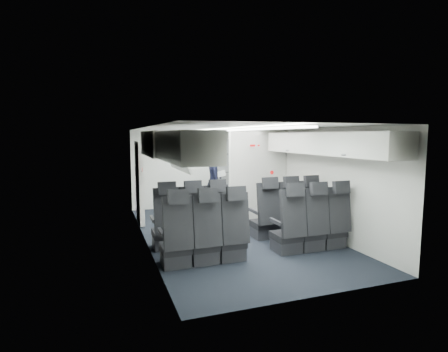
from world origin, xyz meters
TOP-DOWN VIEW (x-y plane):
  - cabin_shell at (0.00, 0.00)m, footprint 3.41×6.01m
  - seat_row_front at (-0.00, -0.53)m, footprint 3.33×0.56m
  - seat_row_mid at (-0.00, -1.43)m, footprint 3.33×0.56m
  - overhead_bin_left_rear at (-1.40, -2.00)m, footprint 0.53×1.80m
  - overhead_bin_left_front_open at (-1.44, -0.25)m, footprint 0.64×1.70m
  - overhead_bin_right_rear at (1.40, -2.00)m, footprint 0.53×1.80m
  - overhead_bin_right_front at (1.40, -0.25)m, footprint 0.53×1.70m
  - bulkhead_partition at (0.98, 0.80)m, footprint 1.40×0.15m
  - galley_unit at (0.95, 2.72)m, footprint 0.85×0.52m
  - boarding_door at (-1.64, 1.55)m, footprint 0.12×1.27m
  - flight_attendant at (0.21, 1.79)m, footprint 0.50×0.68m
  - carry_on_bag at (-1.39, -0.30)m, footprint 0.39×0.28m
  - papers at (0.40, 1.74)m, footprint 0.22×0.05m

SIDE VIEW (x-z plane):
  - seat_row_front at x=0.00m, z-range -0.21..1.02m
  - seat_row_mid at x=0.00m, z-range -0.21..1.02m
  - flight_attendant at x=0.21m, z-range 0.00..1.71m
  - galley_unit at x=0.95m, z-range 0.00..1.90m
  - boarding_door at x=-1.64m, z-range 0.02..1.88m
  - papers at x=0.40m, z-range 0.97..1.12m
  - bulkhead_partition at x=0.98m, z-range 0.01..2.14m
  - cabin_shell at x=0.00m, z-range 0.04..2.21m
  - overhead_bin_left_front_open at x=-1.44m, z-range 1.38..2.10m
  - carry_on_bag at x=-1.39m, z-range 1.68..1.92m
  - overhead_bin_right_front at x=1.40m, z-range 1.66..2.06m
  - overhead_bin_left_rear at x=-1.40m, z-range 1.66..2.06m
  - overhead_bin_right_rear at x=1.40m, z-range 1.66..2.06m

